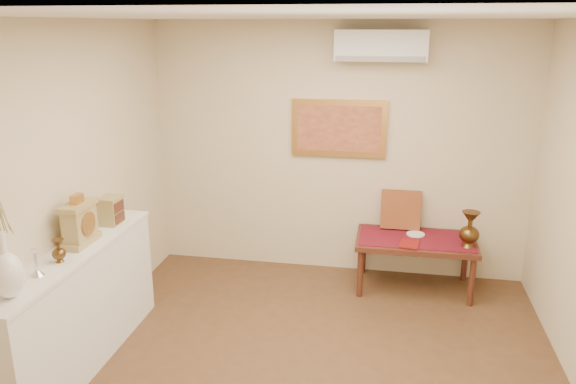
% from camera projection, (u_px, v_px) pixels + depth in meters
% --- Properties ---
extents(ceiling, '(4.50, 4.50, 0.00)m').
position_uv_depth(ceiling, '(309.00, 16.00, 3.48)').
color(ceiling, white).
rests_on(ceiling, ground).
extents(wall_back, '(4.00, 0.02, 2.70)m').
position_uv_depth(wall_back, '(339.00, 151.00, 5.99)').
color(wall_back, beige).
rests_on(wall_back, ground).
extents(wall_left, '(0.02, 4.50, 2.70)m').
position_uv_depth(wall_left, '(44.00, 204.00, 4.22)').
color(wall_left, beige).
rests_on(wall_left, ground).
extents(candlestick, '(0.09, 0.09, 0.20)m').
position_uv_depth(candlestick, '(36.00, 262.00, 3.86)').
color(candlestick, silver).
rests_on(candlestick, display_ledge).
extents(brass_urn_small, '(0.10, 0.10, 0.23)m').
position_uv_depth(brass_urn_small, '(58.00, 248.00, 4.08)').
color(brass_urn_small, brown).
rests_on(brass_urn_small, display_ledge).
extents(table_cloth, '(1.14, 0.59, 0.01)m').
position_uv_depth(table_cloth, '(416.00, 238.00, 5.72)').
color(table_cloth, maroon).
rests_on(table_cloth, low_table).
extents(brass_urn_tall, '(0.19, 0.19, 0.44)m').
position_uv_depth(brass_urn_tall, '(470.00, 225.00, 5.44)').
color(brass_urn_tall, brown).
rests_on(brass_urn_tall, table_cloth).
extents(plate, '(0.19, 0.19, 0.01)m').
position_uv_depth(plate, '(416.00, 234.00, 5.81)').
color(plate, white).
rests_on(plate, table_cloth).
extents(menu, '(0.22, 0.27, 0.01)m').
position_uv_depth(menu, '(409.00, 244.00, 5.56)').
color(menu, maroon).
rests_on(menu, table_cloth).
extents(cushion, '(0.41, 0.18, 0.42)m').
position_uv_depth(cushion, '(401.00, 210.00, 5.95)').
color(cushion, maroon).
rests_on(cushion, table_cloth).
extents(display_ledge, '(0.37, 2.02, 0.98)m').
position_uv_depth(display_ledge, '(78.00, 309.00, 4.44)').
color(display_ledge, white).
rests_on(display_ledge, floor).
extents(mantel_clock, '(0.17, 0.36, 0.41)m').
position_uv_depth(mantel_clock, '(80.00, 223.00, 4.40)').
color(mantel_clock, tan).
rests_on(mantel_clock, display_ledge).
extents(wooden_chest, '(0.16, 0.21, 0.24)m').
position_uv_depth(wooden_chest, '(111.00, 210.00, 4.86)').
color(wooden_chest, tan).
rests_on(wooden_chest, display_ledge).
extents(low_table, '(1.20, 0.70, 0.55)m').
position_uv_depth(low_table, '(416.00, 245.00, 5.74)').
color(low_table, '#4F2417').
rests_on(low_table, floor).
extents(painting, '(1.00, 0.06, 0.60)m').
position_uv_depth(painting, '(339.00, 128.00, 5.89)').
color(painting, '#BD833C').
rests_on(painting, wall_back).
extents(ac_unit, '(0.90, 0.25, 0.30)m').
position_uv_depth(ac_unit, '(381.00, 46.00, 5.48)').
color(ac_unit, white).
rests_on(ac_unit, wall_back).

